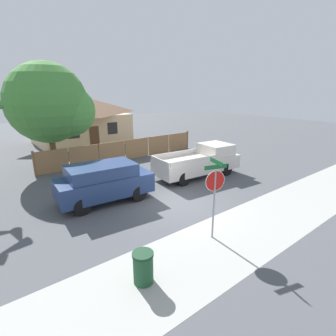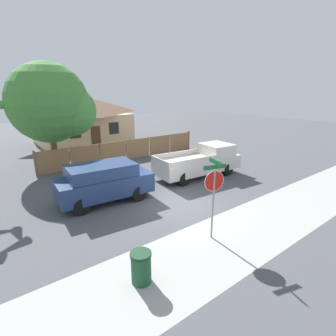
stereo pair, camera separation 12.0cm
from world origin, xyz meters
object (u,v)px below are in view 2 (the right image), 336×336
at_px(red_suv, 104,181).
at_px(trash_bin, 141,267).
at_px(stop_sign, 214,187).
at_px(house, 82,118).
at_px(orange_pickup, 201,161).
at_px(oak_tree, 53,105).

distance_m(red_suv, trash_bin, 6.11).
relative_size(stop_sign, trash_bin, 3.13).
bearing_deg(stop_sign, trash_bin, -155.94).
bearing_deg(house, stop_sign, -97.90).
bearing_deg(trash_bin, stop_sign, 6.94).
relative_size(house, red_suv, 1.94).
bearing_deg(trash_bin, red_suv, 74.82).
height_order(house, trash_bin, house).
distance_m(red_suv, orange_pickup, 6.48).
height_order(house, stop_sign, house).
distance_m(house, red_suv, 15.65).
bearing_deg(trash_bin, house, 73.59).
relative_size(house, stop_sign, 2.98).
height_order(oak_tree, red_suv, oak_tree).
xyz_separation_m(orange_pickup, stop_sign, (-4.78, -5.45, 1.09)).
distance_m(orange_pickup, stop_sign, 7.33).
bearing_deg(stop_sign, red_suv, 124.40).
xyz_separation_m(oak_tree, trash_bin, (-1.53, -12.89, -3.81)).
height_order(oak_tree, stop_sign, oak_tree).
height_order(orange_pickup, trash_bin, orange_pickup).
xyz_separation_m(house, orange_pickup, (1.95, -14.94, -1.50)).
distance_m(red_suv, stop_sign, 5.82).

